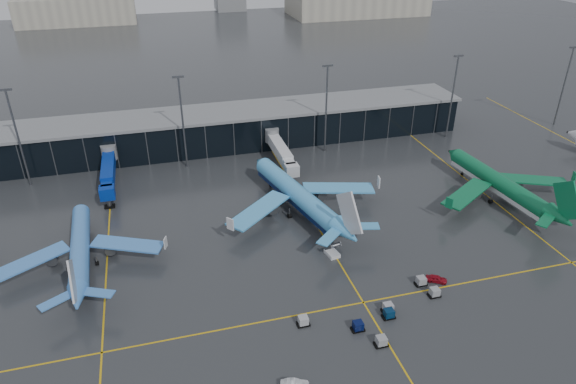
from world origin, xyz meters
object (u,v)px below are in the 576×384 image
object	(u,v)px
airliner_klm_near	(297,184)
service_van_red	(436,279)
airliner_aer_lingus	(499,173)
airliner_arkefly	(78,238)
mobile_airstair	(332,252)
baggage_carts	(383,311)

from	to	relation	value
airliner_klm_near	service_van_red	world-z (taller)	airliner_klm_near
airliner_aer_lingus	service_van_red	distance (m)	40.44
airliner_arkefly	mobile_airstair	world-z (taller)	airliner_arkefly
baggage_carts	airliner_arkefly	bearing A→B (deg)	149.71
baggage_carts	service_van_red	world-z (taller)	baggage_carts
airliner_klm_near	mobile_airstair	bearing A→B (deg)	-97.73
airliner_arkefly	baggage_carts	size ratio (longest dim) A/B	1.40
airliner_klm_near	baggage_carts	size ratio (longest dim) A/B	1.67
airliner_klm_near	service_van_red	size ratio (longest dim) A/B	11.51
airliner_aer_lingus	baggage_carts	xyz separation A→B (m)	(-44.23, -31.40, -5.89)
service_van_red	mobile_airstair	bearing A→B (deg)	80.90
airliner_arkefly	airliner_aer_lingus	bearing A→B (deg)	-2.34
airliner_arkefly	airliner_aer_lingus	world-z (taller)	airliner_aer_lingus
airliner_klm_near	mobile_airstair	distance (m)	20.40
airliner_klm_near	airliner_arkefly	bearing A→B (deg)	176.30
airliner_aer_lingus	baggage_carts	distance (m)	54.56
airliner_klm_near	baggage_carts	world-z (taller)	airliner_klm_near
baggage_carts	mobile_airstair	xyz separation A→B (m)	(-2.59, 19.06, 0.01)
airliner_arkefly	baggage_carts	bearing A→B (deg)	-33.39
airliner_arkefly	baggage_carts	xyz separation A→B (m)	(51.57, -30.12, -5.15)
baggage_carts	mobile_airstair	size ratio (longest dim) A/B	7.77
baggage_carts	mobile_airstair	bearing A→B (deg)	97.74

